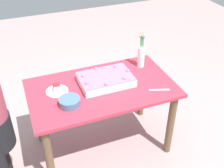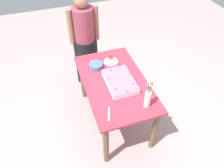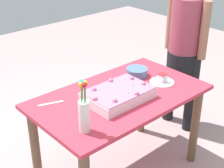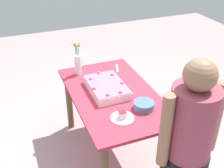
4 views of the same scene
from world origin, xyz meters
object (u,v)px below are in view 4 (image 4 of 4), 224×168
cake_knife (117,68)px  flower_vase (78,62)px  sheet_cake (107,87)px  fruit_bowl (144,106)px  person_standing (187,146)px  serving_plate_with_slice (122,116)px

cake_knife → flower_vase: 0.45m
sheet_cake → fruit_bowl: bearing=-153.6°
fruit_bowl → person_standing: person_standing is taller
cake_knife → person_standing: bearing=15.9°
cake_knife → fruit_bowl: fruit_bowl is taller
serving_plate_with_slice → person_standing: (-0.57, -0.22, 0.09)m
sheet_cake → person_standing: person_standing is taller
sheet_cake → serving_plate_with_slice: sheet_cake is taller
sheet_cake → fruit_bowl: size_ratio=2.71×
sheet_cake → person_standing: (-1.01, -0.19, 0.07)m
serving_plate_with_slice → fruit_bowl: serving_plate_with_slice is taller
serving_plate_with_slice → fruit_bowl: (0.06, -0.23, 0.01)m
sheet_cake → person_standing: 1.03m
person_standing → serving_plate_with_slice: bearing=21.2°
sheet_cake → fruit_bowl: 0.43m
flower_vase → person_standing: bearing=-166.6°
person_standing → sheet_cake: bearing=10.5°
cake_knife → flower_vase: flower_vase is taller
serving_plate_with_slice → cake_knife: size_ratio=1.07×
cake_knife → person_standing: 1.42m
flower_vase → cake_knife: bearing=-93.4°
serving_plate_with_slice → flower_vase: (0.87, 0.12, 0.12)m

